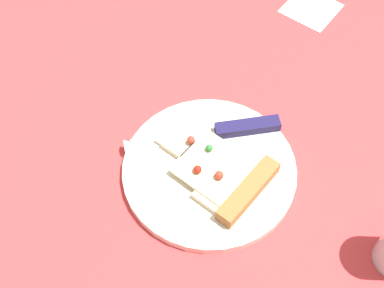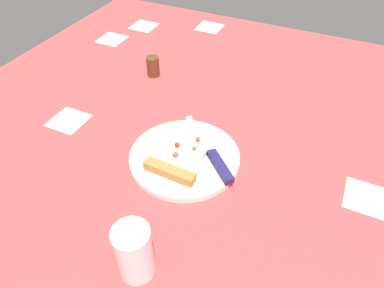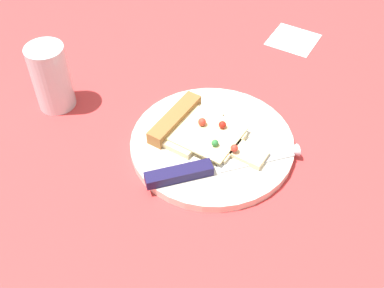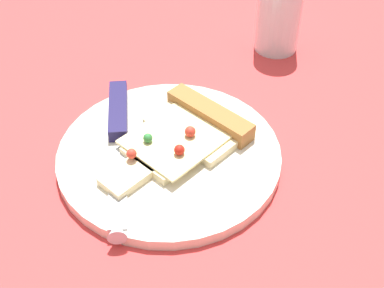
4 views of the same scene
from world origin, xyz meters
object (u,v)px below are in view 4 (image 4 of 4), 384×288
knife (118,136)px  drinking_glass (279,13)px  pizza_slice (184,135)px  plate (169,155)px

knife → drinking_glass: size_ratio=1.63×
pizza_slice → drinking_glass: bearing=-77.9°
plate → drinking_glass: (-28.14, -4.44, 5.09)cm
drinking_glass → pizza_slice: bearing=10.1°
pizza_slice → drinking_glass: size_ratio=1.52×
plate → pizza_slice: size_ratio=1.46×
knife → drinking_glass: 30.96cm
knife → drinking_glass: bearing=-139.2°
plate → pizza_slice: pizza_slice is taller
knife → plate: bearing=157.3°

